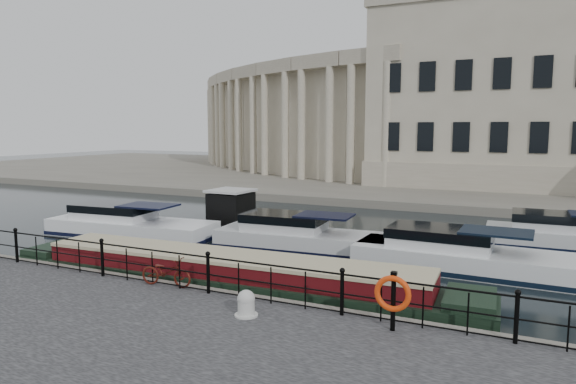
% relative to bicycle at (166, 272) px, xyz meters
% --- Properties ---
extents(ground_plane, '(160.00, 160.00, 0.00)m').
position_rel_bicycle_xyz_m(ground_plane, '(1.51, 2.22, -0.98)').
color(ground_plane, black).
rests_on(ground_plane, ground).
extents(far_bank, '(120.00, 42.00, 0.55)m').
position_rel_bicycle_xyz_m(far_bank, '(1.51, 41.22, -0.71)').
color(far_bank, '#6B665B').
rests_on(far_bank, ground_plane).
extents(railing, '(24.14, 0.14, 1.22)m').
position_rel_bicycle_xyz_m(railing, '(1.51, -0.03, 0.22)').
color(railing, black).
rests_on(railing, near_quay).
extents(civic_building, '(53.55, 31.84, 16.85)m').
position_rel_bicycle_xyz_m(civic_building, '(0.51, 36.93, 6.06)').
color(civic_building, '#ADA38C').
rests_on(civic_building, far_bank).
extents(bicycle, '(1.69, 0.76, 0.86)m').
position_rel_bicycle_xyz_m(bicycle, '(0.00, 0.00, 0.00)').
color(bicycle, '#4E160E').
rests_on(bicycle, near_quay).
extents(mooring_bollard, '(0.59, 0.59, 0.66)m').
position_rel_bicycle_xyz_m(mooring_bollard, '(3.36, -1.10, -0.12)').
color(mooring_bollard, beige).
rests_on(mooring_bollard, near_quay).
extents(life_ring_post, '(0.86, 0.22, 1.40)m').
position_rel_bicycle_xyz_m(life_ring_post, '(6.90, -0.53, 0.45)').
color(life_ring_post, black).
rests_on(life_ring_post, near_quay).
extents(narrowboat, '(16.40, 2.91, 1.59)m').
position_rel_bicycle_xyz_m(narrowboat, '(0.96, 1.83, -0.62)').
color(narrowboat, black).
rests_on(narrowboat, ground_plane).
extents(harbour_hut, '(2.86, 2.43, 2.17)m').
position_rel_bicycle_xyz_m(harbour_hut, '(-4.10, 10.34, -0.03)').
color(harbour_hut, '#6B665B').
rests_on(harbour_hut, ground_plane).
extents(cabin_cruisers, '(27.10, 9.10, 1.99)m').
position_rel_bicycle_xyz_m(cabin_cruisers, '(2.51, 8.76, -0.61)').
color(cabin_cruisers, white).
rests_on(cabin_cruisers, ground_plane).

